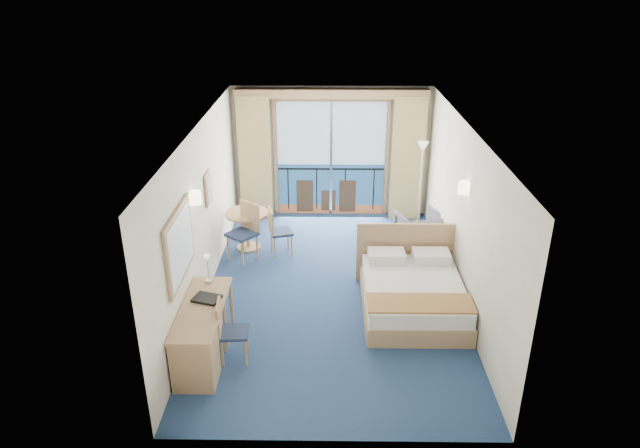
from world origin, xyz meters
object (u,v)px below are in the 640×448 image
at_px(floor_lamp, 422,162).
at_px(table_chair_a, 277,229).
at_px(nightstand, 433,251).
at_px(round_table, 247,221).
at_px(table_chair_b, 245,228).
at_px(armchair, 421,232).
at_px(desk, 197,349).
at_px(desk_chair, 228,328).
at_px(bed, 412,292).

height_order(floor_lamp, table_chair_a, floor_lamp).
relative_size(nightstand, round_table, 0.63).
xyz_separation_m(table_chair_a, table_chair_b, (-0.54, -0.17, 0.09)).
bearing_deg(table_chair_b, armchair, 45.67).
height_order(floor_lamp, desk, floor_lamp).
height_order(armchair, desk_chair, desk_chair).
bearing_deg(desk_chair, armchair, -46.93).
bearing_deg(bed, floor_lamp, 80.30).
height_order(bed, round_table, bed).
xyz_separation_m(desk, round_table, (0.16, 3.69, 0.13)).
distance_m(nightstand, armchair, 0.61).
bearing_deg(nightstand, table_chair_a, 172.26).
distance_m(nightstand, round_table, 3.41).
height_order(floor_lamp, table_chair_b, floor_lamp).
xyz_separation_m(bed, table_chair_b, (-2.76, 1.66, 0.30)).
height_order(floor_lamp, desk_chair, floor_lamp).
height_order(desk_chair, round_table, desk_chair).
xyz_separation_m(desk_chair, table_chair_a, (0.39, 3.11, 0.01)).
height_order(armchair, floor_lamp, floor_lamp).
bearing_deg(desk_chair, nightstand, -53.72).
relative_size(bed, nightstand, 3.89).
bearing_deg(bed, armchair, 78.37).
distance_m(bed, table_chair_b, 3.23).
bearing_deg(bed, table_chair_b, 148.89).
distance_m(bed, floor_lamp, 3.46).
distance_m(desk_chair, table_chair_a, 3.14).
bearing_deg(table_chair_a, desk, 152.58).
relative_size(armchair, desk, 0.49).
relative_size(armchair, floor_lamp, 0.46).
xyz_separation_m(floor_lamp, round_table, (-3.34, -1.19, -0.76)).
xyz_separation_m(armchair, round_table, (-3.20, 0.03, 0.19)).
bearing_deg(round_table, bed, -36.69).
bearing_deg(nightstand, round_table, 169.65).
relative_size(armchair, table_chair_a, 0.89).
xyz_separation_m(floor_lamp, table_chair_a, (-2.77, -1.42, -0.80)).
relative_size(desk, table_chair_b, 1.54).
bearing_deg(desk, armchair, 47.45).
bearing_deg(desk, round_table, 87.47).
height_order(armchair, desk, desk).
bearing_deg(armchair, floor_lamp, -116.15).
bearing_deg(table_chair_b, desk_chair, -48.14).
xyz_separation_m(round_table, table_chair_a, (0.57, -0.23, -0.04)).
xyz_separation_m(bed, round_table, (-2.78, 2.07, 0.26)).
distance_m(nightstand, table_chair_a, 2.81).
bearing_deg(bed, table_chair_a, 140.29).
bearing_deg(nightstand, armchair, 103.39).
relative_size(armchair, desk_chair, 0.90).
height_order(nightstand, round_table, round_table).
bearing_deg(nightstand, desk_chair, -139.14).
xyz_separation_m(nightstand, table_chair_b, (-3.31, 0.20, 0.34)).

